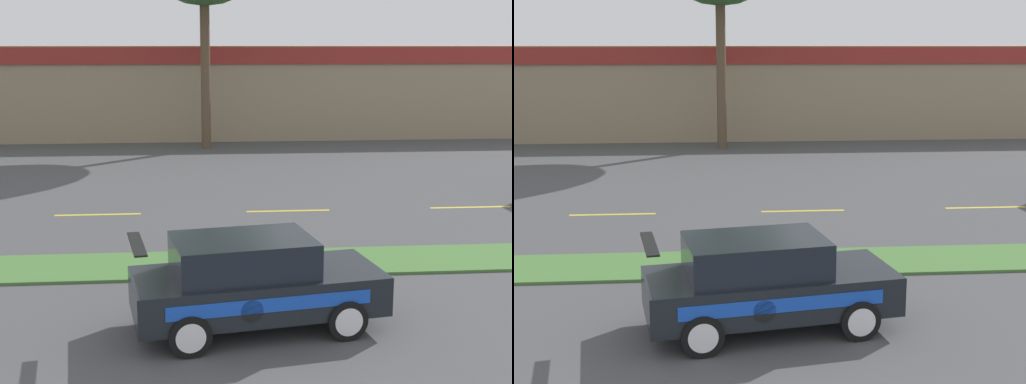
% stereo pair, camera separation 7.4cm
% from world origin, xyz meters
% --- Properties ---
extents(grass_verge, '(120.00, 1.91, 0.06)m').
position_xyz_m(grass_verge, '(0.00, 8.22, 0.03)').
color(grass_verge, '#477538').
rests_on(grass_verge, ground_plane).
extents(centre_line_4, '(2.40, 0.14, 0.01)m').
position_xyz_m(centre_line_4, '(-3.45, 13.17, 0.00)').
color(centre_line_4, yellow).
rests_on(centre_line_4, ground_plane).
extents(centre_line_5, '(2.40, 0.14, 0.01)m').
position_xyz_m(centre_line_5, '(1.95, 13.17, 0.00)').
color(centre_line_5, yellow).
rests_on(centre_line_5, ground_plane).
extents(centre_line_6, '(2.40, 0.14, 0.01)m').
position_xyz_m(centre_line_6, '(7.35, 13.17, 0.00)').
color(centre_line_6, yellow).
rests_on(centre_line_6, ground_plane).
extents(rally_car, '(4.38, 2.41, 1.64)m').
position_xyz_m(rally_car, '(0.24, 4.70, 0.83)').
color(rally_car, black).
rests_on(rally_car, ground_plane).
extents(store_building_backdrop, '(40.76, 12.10, 4.58)m').
position_xyz_m(store_building_backdrop, '(1.80, 33.82, 2.29)').
color(store_building_backdrop, '#9E896B').
rests_on(store_building_backdrop, ground_plane).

